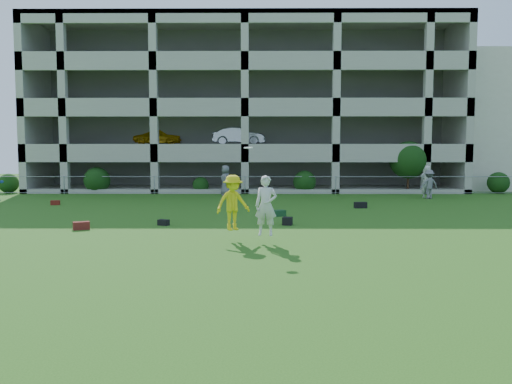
{
  "coord_description": "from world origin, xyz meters",
  "views": [
    {
      "loc": [
        0.96,
        -13.88,
        2.74
      ],
      "look_at": [
        0.85,
        3.0,
        1.4
      ],
      "focal_mm": 35.0,
      "sensor_mm": 36.0,
      "label": 1
    }
  ],
  "objects_px": {
    "crate_d": "(287,221)",
    "parking_garage": "(248,113)",
    "bystander_e": "(427,182)",
    "bystander_f": "(429,184)",
    "bystander_c": "(225,180)",
    "frisbee_contest": "(243,203)"
  },
  "relations": [
    {
      "from": "bystander_e",
      "to": "crate_d",
      "type": "xyz_separation_m",
      "value": [
        -9.11,
        -11.59,
        -0.82
      ]
    },
    {
      "from": "crate_d",
      "to": "parking_garage",
      "type": "bearing_deg",
      "value": 95.09
    },
    {
      "from": "bystander_e",
      "to": "frisbee_contest",
      "type": "relative_size",
      "value": 0.73
    },
    {
      "from": "parking_garage",
      "to": "bystander_e",
      "type": "bearing_deg",
      "value": -45.33
    },
    {
      "from": "bystander_c",
      "to": "bystander_e",
      "type": "distance_m",
      "value": 12.45
    },
    {
      "from": "bystander_c",
      "to": "crate_d",
      "type": "relative_size",
      "value": 5.49
    },
    {
      "from": "bystander_e",
      "to": "frisbee_contest",
      "type": "distance_m",
      "value": 18.52
    },
    {
      "from": "bystander_f",
      "to": "frisbee_contest",
      "type": "xyz_separation_m",
      "value": [
        -10.57,
        -14.39,
        0.32
      ]
    },
    {
      "from": "bystander_c",
      "to": "parking_garage",
      "type": "relative_size",
      "value": 0.06
    },
    {
      "from": "crate_d",
      "to": "parking_garage",
      "type": "relative_size",
      "value": 0.01
    },
    {
      "from": "bystander_e",
      "to": "bystander_f",
      "type": "xyz_separation_m",
      "value": [
        -0.11,
        -0.75,
        -0.11
      ]
    },
    {
      "from": "bystander_e",
      "to": "frisbee_contest",
      "type": "height_order",
      "value": "frisbee_contest"
    },
    {
      "from": "bystander_c",
      "to": "bystander_e",
      "type": "xyz_separation_m",
      "value": [
        12.35,
        -1.56,
        0.01
      ]
    },
    {
      "from": "bystander_e",
      "to": "bystander_f",
      "type": "height_order",
      "value": "bystander_e"
    },
    {
      "from": "bystander_e",
      "to": "parking_garage",
      "type": "distance_m",
      "value": 16.63
    },
    {
      "from": "bystander_e",
      "to": "bystander_f",
      "type": "relative_size",
      "value": 1.13
    },
    {
      "from": "crate_d",
      "to": "frisbee_contest",
      "type": "height_order",
      "value": "frisbee_contest"
    },
    {
      "from": "bystander_f",
      "to": "frisbee_contest",
      "type": "bearing_deg",
      "value": 43.35
    },
    {
      "from": "bystander_c",
      "to": "parking_garage",
      "type": "bearing_deg",
      "value": 164.06
    },
    {
      "from": "parking_garage",
      "to": "bystander_c",
      "type": "bearing_deg",
      "value": -97.08
    },
    {
      "from": "frisbee_contest",
      "to": "parking_garage",
      "type": "bearing_deg",
      "value": 91.0
    },
    {
      "from": "frisbee_contest",
      "to": "parking_garage",
      "type": "xyz_separation_m",
      "value": [
        -0.46,
        26.4,
        4.83
      ]
    }
  ]
}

